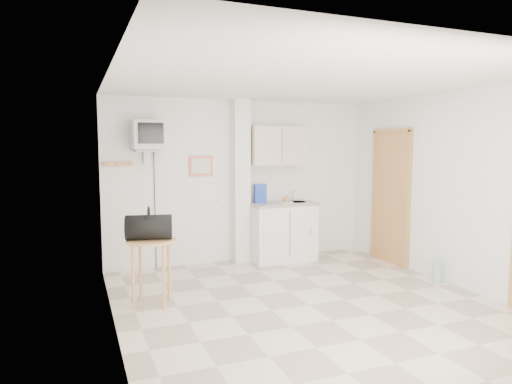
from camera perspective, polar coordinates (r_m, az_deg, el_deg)
name	(u,v)px	position (r m, az deg, el deg)	size (l,w,h in m)	color
ground	(309,305)	(5.37, 6.68, -13.85)	(4.50, 4.50, 0.00)	beige
room_envelope	(326,169)	(5.26, 8.71, 2.87)	(4.24, 4.54, 2.55)	white
kitchenette	(281,209)	(7.17, 3.15, -2.20)	(1.03, 0.58, 2.10)	white
crt_television	(149,136)	(6.53, -13.29, 6.83)	(0.44, 0.45, 2.15)	slate
round_table	(151,250)	(5.32, -12.96, -7.06)	(0.56, 0.56, 0.76)	tan
duffel_bag	(149,227)	(5.25, -13.24, -4.27)	(0.55, 0.38, 0.38)	black
water_bottle	(437,272)	(6.56, 21.70, -9.22)	(0.11, 0.11, 0.33)	#91B5C7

